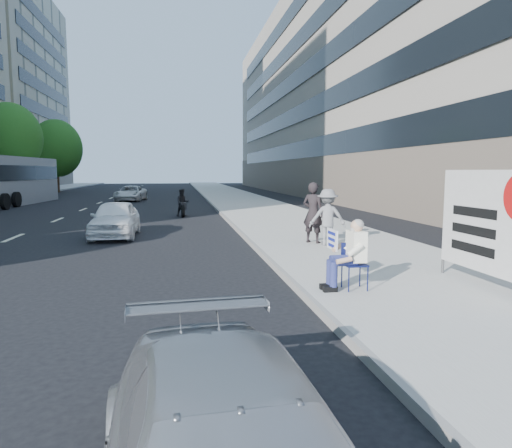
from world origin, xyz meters
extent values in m
plane|color=black|center=(0.00, 0.00, 0.00)|extent=(160.00, 160.00, 0.00)
cube|color=#A4A29A|center=(4.00, 20.00, 0.07)|extent=(5.00, 120.00, 0.15)
cube|color=#9D9587|center=(17.00, 32.00, 10.00)|extent=(14.00, 70.00, 20.00)
cylinder|color=#382616|center=(-13.70, 30.00, 1.49)|extent=(0.30, 0.30, 2.97)
ellipsoid|color=#1B5015|center=(-13.70, 30.00, 4.89)|extent=(4.80, 4.80, 5.52)
cylinder|color=#382616|center=(-13.70, 44.00, 1.31)|extent=(0.30, 0.30, 2.62)
ellipsoid|color=#1B5015|center=(-13.70, 44.00, 4.79)|extent=(5.40, 5.40, 6.21)
cylinder|color=#11174C|center=(2.22, -1.34, 0.38)|extent=(0.02, 0.02, 0.45)
cylinder|color=#11174C|center=(2.58, -1.34, 0.38)|extent=(0.02, 0.02, 0.45)
cylinder|color=#11174C|center=(2.22, -0.98, 0.38)|extent=(0.02, 0.02, 0.45)
cylinder|color=#11174C|center=(2.58, -0.98, 0.38)|extent=(0.02, 0.02, 0.45)
cube|color=#11174C|center=(2.40, -1.16, 0.61)|extent=(0.40, 0.40, 0.03)
cube|color=#11174C|center=(2.40, -0.97, 0.80)|extent=(0.40, 0.02, 0.40)
cylinder|color=navy|center=(2.18, -1.26, 0.70)|extent=(0.44, 0.17, 0.17)
cylinder|color=navy|center=(1.96, -1.26, 0.47)|extent=(0.14, 0.14, 0.46)
cube|color=black|center=(1.90, -1.26, 0.20)|extent=(0.26, 0.11, 0.10)
cylinder|color=navy|center=(2.18, -1.06, 0.70)|extent=(0.44, 0.17, 0.17)
cylinder|color=navy|center=(1.96, -1.06, 0.47)|extent=(0.14, 0.14, 0.46)
cube|color=black|center=(1.90, -1.06, 0.20)|extent=(0.26, 0.11, 0.10)
cube|color=white|center=(2.42, -1.16, 0.96)|extent=(0.26, 0.42, 0.56)
sphere|color=tan|center=(2.42, -1.16, 1.33)|extent=(0.23, 0.23, 0.23)
ellipsoid|color=gray|center=(2.44, -1.16, 1.36)|extent=(0.22, 0.24, 0.19)
ellipsoid|color=gray|center=(2.34, -1.16, 1.26)|extent=(0.10, 0.14, 0.13)
cylinder|color=white|center=(2.30, -1.40, 0.93)|extent=(0.30, 0.10, 0.25)
cylinder|color=tan|center=(2.10, -1.40, 0.75)|extent=(0.29, 0.09, 0.14)
cylinder|color=white|center=(2.35, -0.90, 0.98)|extent=(0.26, 0.20, 0.32)
cylinder|color=tan|center=(2.22, -0.76, 0.88)|extent=(0.30, 0.21, 0.18)
cube|color=white|center=(2.15, -0.61, 1.01)|extent=(0.03, 0.55, 0.40)
imported|color=slate|center=(3.53, 3.79, 0.98)|extent=(1.16, 0.78, 1.66)
imported|color=black|center=(3.25, 4.31, 1.07)|extent=(0.80, 0.78, 1.85)
cylinder|color=#4C4C4C|center=(4.80, -0.17, 1.25)|extent=(0.06, 0.06, 2.20)
cube|color=silver|center=(4.78, -1.67, 1.40)|extent=(0.04, 3.00, 1.90)
cube|color=black|center=(4.75, -1.17, 1.55)|extent=(0.01, 1.30, 0.18)
cube|color=black|center=(4.75, -1.17, 1.20)|extent=(0.01, 1.30, 0.18)
cube|color=black|center=(4.75, -1.17, 0.85)|extent=(0.01, 1.30, 0.18)
imported|color=white|center=(-3.01, 7.77, 0.64)|extent=(1.54, 3.79, 1.29)
imported|color=silver|center=(-4.44, 27.92, 0.59)|extent=(2.41, 4.44, 1.18)
cylinder|color=black|center=(-0.56, 14.16, 0.32)|extent=(0.18, 0.65, 0.64)
cylinder|color=black|center=(-0.56, 15.56, 0.32)|extent=(0.18, 0.65, 0.64)
cube|color=black|center=(-0.56, 14.86, 0.55)|extent=(0.36, 1.22, 0.35)
imported|color=black|center=(-0.56, 14.76, 0.71)|extent=(0.74, 0.60, 1.42)
cube|color=slate|center=(-12.32, 25.11, 1.65)|extent=(3.47, 12.16, 3.30)
cube|color=black|center=(-11.05, 25.11, 2.20)|extent=(1.00, 11.47, 1.00)
cylinder|color=black|center=(-11.07, 20.61, 0.50)|extent=(0.33, 1.02, 1.00)
cylinder|color=black|center=(-11.07, 22.61, 0.50)|extent=(0.33, 1.02, 1.00)
cylinder|color=black|center=(-13.57, 28.61, 0.50)|extent=(0.33, 1.02, 1.00)
cylinder|color=black|center=(-11.07, 28.61, 0.50)|extent=(0.33, 1.02, 1.00)
cylinder|color=black|center=(-13.57, 30.11, 0.50)|extent=(0.33, 1.02, 1.00)
cylinder|color=black|center=(-11.07, 30.11, 0.50)|extent=(0.33, 1.02, 1.00)
camera|label=1|loc=(-0.79, -8.98, 2.33)|focal=32.00mm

